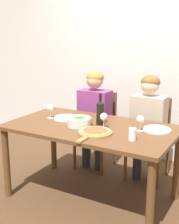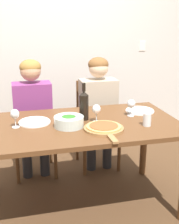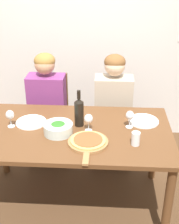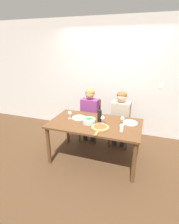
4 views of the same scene
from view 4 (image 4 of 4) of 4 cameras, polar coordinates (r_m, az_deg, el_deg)
The scene contains 16 objects.
ground_plane at distance 3.57m, azimuth 1.72°, elevation -14.84°, with size 40.00×40.00×0.00m, color #4C331E.
back_wall at distance 4.28m, azimuth 7.48°, elevation 10.86°, with size 10.00×0.06×2.70m.
dining_table at distance 3.22m, azimuth 1.85°, elevation -5.02°, with size 1.65×0.93×0.77m.
chair_left at distance 4.07m, azimuth 0.56°, elevation -2.02°, with size 0.42×0.42×0.94m.
chair_right at distance 3.93m, azimuth 10.12°, elevation -3.26°, with size 0.42×0.42×0.94m.
person_woman at distance 3.89m, azimuth 0.04°, elevation 0.51°, with size 0.47×0.51×1.22m.
person_man at distance 3.73m, azimuth 10.05°, elevation -0.69°, with size 0.47×0.51×1.22m.
wine_bottle at distance 3.20m, azimuth 3.29°, elevation -0.89°, with size 0.08×0.08×0.32m.
broccoli_bowl at distance 3.15m, azimuth -0.22°, elevation -2.90°, with size 0.24×0.24×0.09m.
dinner_plate_left at distance 3.38m, azimuth -3.52°, elevation -1.85°, with size 0.26×0.26×0.02m.
dinner_plate_right at distance 3.24m, azimuth 13.15°, elevation -3.43°, with size 0.26×0.26×0.02m.
pizza_on_board at distance 2.97m, azimuth 3.48°, elevation -5.06°, with size 0.31×0.45×0.04m.
wine_glass_left at distance 3.34m, azimuth -6.46°, elevation -0.46°, with size 0.07×0.07×0.15m.
wine_glass_right at distance 3.12m, azimuth 10.72°, elevation -2.30°, with size 0.07×0.07×0.15m.
wine_glass_centre at distance 3.11m, azimuth 4.35°, elevation -2.05°, with size 0.07×0.07×0.15m.
water_tumbler at distance 2.89m, azimuth 10.46°, elevation -5.28°, with size 0.07×0.07×0.11m.
Camera 4 is at (0.84, -2.77, 2.09)m, focal length 28.00 mm.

